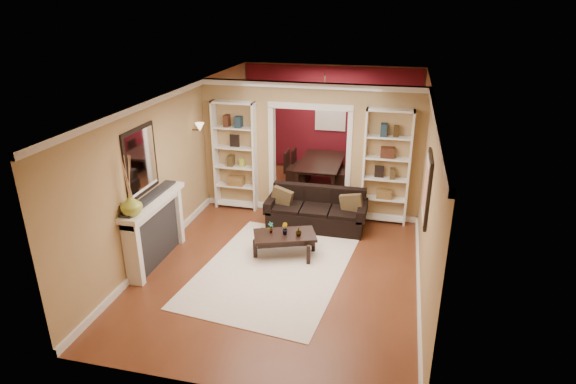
% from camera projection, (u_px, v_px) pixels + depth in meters
% --- Properties ---
extents(floor, '(8.00, 8.00, 0.00)m').
position_uv_depth(floor, '(297.00, 235.00, 9.19)').
color(floor, brown).
rests_on(floor, ground).
extents(ceiling, '(8.00, 8.00, 0.00)m').
position_uv_depth(ceiling, '(298.00, 94.00, 8.18)').
color(ceiling, white).
rests_on(ceiling, ground).
extents(wall_back, '(8.00, 0.00, 8.00)m').
position_uv_depth(wall_back, '(331.00, 119.00, 12.29)').
color(wall_back, tan).
rests_on(wall_back, ground).
extents(wall_front, '(8.00, 0.00, 8.00)m').
position_uv_depth(wall_front, '(217.00, 289.00, 5.08)').
color(wall_front, tan).
rests_on(wall_front, ground).
extents(wall_left, '(0.00, 8.00, 8.00)m').
position_uv_depth(wall_left, '(182.00, 160.00, 9.17)').
color(wall_left, tan).
rests_on(wall_left, ground).
extents(wall_right, '(0.00, 8.00, 8.00)m').
position_uv_depth(wall_right, '(426.00, 179.00, 8.20)').
color(wall_right, tan).
rests_on(wall_right, ground).
extents(partition_wall, '(4.50, 0.15, 2.70)m').
position_uv_depth(partition_wall, '(310.00, 150.00, 9.77)').
color(partition_wall, tan).
rests_on(partition_wall, floor).
extents(red_back_panel, '(4.44, 0.04, 2.64)m').
position_uv_depth(red_back_panel, '(331.00, 120.00, 12.28)').
color(red_back_panel, maroon).
rests_on(red_back_panel, floor).
extents(dining_window, '(0.78, 0.03, 0.98)m').
position_uv_depth(dining_window, '(331.00, 112.00, 12.16)').
color(dining_window, '#8CA5CC').
rests_on(dining_window, wall_back).
extents(area_rug, '(2.60, 3.40, 0.01)m').
position_uv_depth(area_rug, '(273.00, 270.00, 8.01)').
color(area_rug, white).
rests_on(area_rug, floor).
extents(sofa, '(1.94, 0.84, 0.76)m').
position_uv_depth(sofa, '(316.00, 209.00, 9.39)').
color(sofa, black).
rests_on(sofa, floor).
extents(pillow_left, '(0.43, 0.21, 0.41)m').
position_uv_depth(pillow_left, '(282.00, 197.00, 9.45)').
color(pillow_left, brown).
rests_on(pillow_left, sofa).
extents(pillow_right, '(0.43, 0.18, 0.42)m').
position_uv_depth(pillow_right, '(352.00, 203.00, 9.15)').
color(pillow_right, brown).
rests_on(pillow_right, sofa).
extents(coffee_table, '(1.20, 0.91, 0.40)m').
position_uv_depth(coffee_table, '(285.00, 244.00, 8.42)').
color(coffee_table, black).
rests_on(coffee_table, floor).
extents(plant_left, '(0.12, 0.13, 0.20)m').
position_uv_depth(plant_left, '(271.00, 227.00, 8.36)').
color(plant_left, '#336626').
rests_on(plant_left, coffee_table).
extents(plant_center, '(0.15, 0.15, 0.21)m').
position_uv_depth(plant_center, '(285.00, 229.00, 8.31)').
color(plant_center, '#336626').
rests_on(plant_center, coffee_table).
extents(plant_right, '(0.14, 0.14, 0.18)m').
position_uv_depth(plant_right, '(299.00, 231.00, 8.26)').
color(plant_right, '#336626').
rests_on(plant_right, coffee_table).
extents(bookshelf_left, '(0.90, 0.30, 2.30)m').
position_uv_depth(bookshelf_left, '(235.00, 156.00, 10.02)').
color(bookshelf_left, white).
rests_on(bookshelf_left, floor).
extents(bookshelf_right, '(0.90, 0.30, 2.30)m').
position_uv_depth(bookshelf_right, '(386.00, 167.00, 9.36)').
color(bookshelf_right, white).
rests_on(bookshelf_right, floor).
extents(fireplace, '(0.32, 1.70, 1.16)m').
position_uv_depth(fireplace, '(156.00, 231.00, 8.07)').
color(fireplace, white).
rests_on(fireplace, floor).
extents(vase, '(0.42, 0.42, 0.34)m').
position_uv_depth(vase, '(131.00, 205.00, 7.21)').
color(vase, '#9CAB37').
rests_on(vase, fireplace).
extents(mirror, '(0.03, 0.95, 1.10)m').
position_uv_depth(mirror, '(141.00, 161.00, 7.64)').
color(mirror, silver).
rests_on(mirror, wall_left).
extents(wall_sconce, '(0.18, 0.18, 0.22)m').
position_uv_depth(wall_sconce, '(197.00, 128.00, 9.46)').
color(wall_sconce, '#FFE0A5').
rests_on(wall_sconce, wall_left).
extents(framed_art, '(0.04, 0.85, 1.05)m').
position_uv_depth(framed_art, '(427.00, 188.00, 7.23)').
color(framed_art, black).
rests_on(framed_art, wall_right).
extents(dining_table, '(1.78, 0.99, 0.63)m').
position_uv_depth(dining_table, '(322.00, 173.00, 11.53)').
color(dining_table, black).
rests_on(dining_table, floor).
extents(dining_chair_nw, '(0.52, 0.52, 0.93)m').
position_uv_depth(dining_chair_nw, '(297.00, 170.00, 11.32)').
color(dining_chair_nw, black).
rests_on(dining_chair_nw, floor).
extents(dining_chair_ne, '(0.52, 0.52, 0.91)m').
position_uv_depth(dining_chair_ne, '(344.00, 174.00, 11.09)').
color(dining_chair_ne, black).
rests_on(dining_chair_ne, floor).
extents(dining_chair_sw, '(0.51, 0.51, 0.79)m').
position_uv_depth(dining_chair_sw, '(302.00, 164.00, 11.89)').
color(dining_chair_sw, black).
rests_on(dining_chair_sw, floor).
extents(dining_chair_se, '(0.41, 0.41, 0.75)m').
position_uv_depth(dining_chair_se, '(347.00, 168.00, 11.66)').
color(dining_chair_se, black).
rests_on(dining_chair_se, floor).
extents(chandelier, '(0.50, 0.50, 0.30)m').
position_uv_depth(chandelier, '(323.00, 103.00, 10.87)').
color(chandelier, '#3F331C').
rests_on(chandelier, ceiling).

